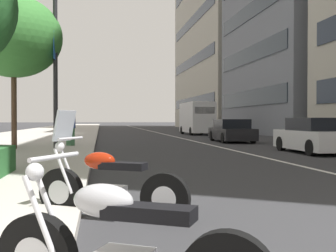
{
  "coord_description": "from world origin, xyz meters",
  "views": [
    {
      "loc": [
        -3.15,
        5.77,
        1.36
      ],
      "look_at": [
        10.61,
        3.55,
        1.14
      ],
      "focal_mm": 44.8,
      "sensor_mm": 36.0,
      "label": 1
    }
  ],
  "objects_px": {
    "motorcycle_under_tarp": "(108,186)",
    "car_approaching_light": "(315,136)",
    "street_lamp_with_banners": "(65,29)",
    "street_tree_mid_sidewalk": "(14,37)",
    "car_lead_in_lane": "(231,131)",
    "pedestrian_on_plaza": "(70,128)",
    "delivery_van_ahead": "(197,118)"
  },
  "relations": [
    {
      "from": "pedestrian_on_plaza",
      "to": "car_approaching_light",
      "type": "bearing_deg",
      "value": -68.22
    },
    {
      "from": "car_lead_in_lane",
      "to": "street_tree_mid_sidewalk",
      "type": "height_order",
      "value": "street_tree_mid_sidewalk"
    },
    {
      "from": "street_lamp_with_banners",
      "to": "pedestrian_on_plaza",
      "type": "relative_size",
      "value": 5.21
    },
    {
      "from": "motorcycle_under_tarp",
      "to": "street_tree_mid_sidewalk",
      "type": "relative_size",
      "value": 0.32
    },
    {
      "from": "street_lamp_with_banners",
      "to": "pedestrian_on_plaza",
      "type": "distance_m",
      "value": 4.65
    },
    {
      "from": "street_lamp_with_banners",
      "to": "pedestrian_on_plaza",
      "type": "bearing_deg",
      "value": -1.98
    },
    {
      "from": "motorcycle_under_tarp",
      "to": "car_approaching_light",
      "type": "bearing_deg",
      "value": -101.85
    },
    {
      "from": "car_lead_in_lane",
      "to": "street_lamp_with_banners",
      "type": "relative_size",
      "value": 0.57
    },
    {
      "from": "street_lamp_with_banners",
      "to": "street_tree_mid_sidewalk",
      "type": "height_order",
      "value": "street_lamp_with_banners"
    },
    {
      "from": "car_approaching_light",
      "to": "street_lamp_with_banners",
      "type": "relative_size",
      "value": 0.5
    },
    {
      "from": "motorcycle_under_tarp",
      "to": "car_approaching_light",
      "type": "distance_m",
      "value": 13.13
    },
    {
      "from": "motorcycle_under_tarp",
      "to": "pedestrian_on_plaza",
      "type": "xyz_separation_m",
      "value": [
        14.13,
        1.48,
        0.5
      ]
    },
    {
      "from": "motorcycle_under_tarp",
      "to": "pedestrian_on_plaza",
      "type": "bearing_deg",
      "value": -55.62
    },
    {
      "from": "car_lead_in_lane",
      "to": "pedestrian_on_plaza",
      "type": "relative_size",
      "value": 2.99
    },
    {
      "from": "delivery_van_ahead",
      "to": "street_lamp_with_banners",
      "type": "distance_m",
      "value": 21.75
    },
    {
      "from": "car_lead_in_lane",
      "to": "street_lamp_with_banners",
      "type": "bearing_deg",
      "value": 128.69
    },
    {
      "from": "car_lead_in_lane",
      "to": "pedestrian_on_plaza",
      "type": "height_order",
      "value": "pedestrian_on_plaza"
    },
    {
      "from": "car_lead_in_lane",
      "to": "street_tree_mid_sidewalk",
      "type": "xyz_separation_m",
      "value": [
        -6.39,
        11.39,
        4.11
      ]
    },
    {
      "from": "street_lamp_with_banners",
      "to": "motorcycle_under_tarp",
      "type": "bearing_deg",
      "value": -172.61
    },
    {
      "from": "pedestrian_on_plaza",
      "to": "street_tree_mid_sidewalk",
      "type": "bearing_deg",
      "value": 173.98
    },
    {
      "from": "car_lead_in_lane",
      "to": "delivery_van_ahead",
      "type": "bearing_deg",
      "value": -0.39
    },
    {
      "from": "car_approaching_light",
      "to": "delivery_van_ahead",
      "type": "relative_size",
      "value": 0.77
    },
    {
      "from": "car_approaching_light",
      "to": "delivery_van_ahead",
      "type": "distance_m",
      "value": 20.98
    },
    {
      "from": "motorcycle_under_tarp",
      "to": "pedestrian_on_plaza",
      "type": "distance_m",
      "value": 14.22
    },
    {
      "from": "car_lead_in_lane",
      "to": "street_tree_mid_sidewalk",
      "type": "bearing_deg",
      "value": 122.15
    },
    {
      "from": "street_tree_mid_sidewalk",
      "to": "street_lamp_with_banners",
      "type": "bearing_deg",
      "value": -99.17
    },
    {
      "from": "street_lamp_with_banners",
      "to": "street_tree_mid_sidewalk",
      "type": "bearing_deg",
      "value": 80.83
    },
    {
      "from": "car_approaching_light",
      "to": "street_tree_mid_sidewalk",
      "type": "distance_m",
      "value": 12.99
    },
    {
      "from": "car_approaching_light",
      "to": "pedestrian_on_plaza",
      "type": "bearing_deg",
      "value": 68.58
    },
    {
      "from": "delivery_van_ahead",
      "to": "car_lead_in_lane",
      "type": "bearing_deg",
      "value": 175.55
    },
    {
      "from": "motorcycle_under_tarp",
      "to": "car_approaching_light",
      "type": "height_order",
      "value": "motorcycle_under_tarp"
    },
    {
      "from": "street_tree_mid_sidewalk",
      "to": "car_lead_in_lane",
      "type": "bearing_deg",
      "value": -60.7
    }
  ]
}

